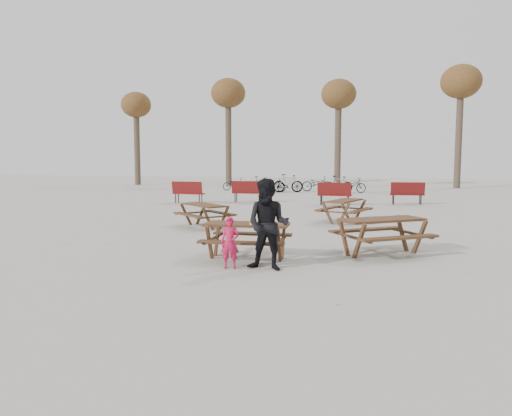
% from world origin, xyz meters
% --- Properties ---
extents(ground, '(80.00, 80.00, 0.00)m').
position_xyz_m(ground, '(0.00, 0.00, 0.00)').
color(ground, gray).
rests_on(ground, ground).
extents(main_picnic_table, '(1.80, 1.45, 0.78)m').
position_xyz_m(main_picnic_table, '(0.00, 0.00, 0.59)').
color(main_picnic_table, '#382014').
rests_on(main_picnic_table, ground).
extents(food_tray, '(0.18, 0.11, 0.03)m').
position_xyz_m(food_tray, '(0.22, -0.14, 0.79)').
color(food_tray, white).
rests_on(food_tray, main_picnic_table).
extents(bread_roll, '(0.14, 0.06, 0.05)m').
position_xyz_m(bread_roll, '(0.22, -0.14, 0.83)').
color(bread_roll, tan).
rests_on(bread_roll, food_tray).
extents(soda_bottle, '(0.07, 0.07, 0.17)m').
position_xyz_m(soda_bottle, '(0.14, -0.21, 0.85)').
color(soda_bottle, silver).
rests_on(soda_bottle, main_picnic_table).
extents(child, '(0.40, 0.28, 1.02)m').
position_xyz_m(child, '(-0.13, -0.98, 0.51)').
color(child, '#BD1743').
rests_on(child, ground).
extents(adult, '(0.94, 0.78, 1.78)m').
position_xyz_m(adult, '(0.63, -0.96, 0.89)').
color(adult, black).
rests_on(adult, ground).
extents(picnic_table_east, '(2.42, 2.31, 0.82)m').
position_xyz_m(picnic_table_east, '(2.88, 1.06, 0.41)').
color(picnic_table_east, '#382014').
rests_on(picnic_table_east, ground).
extents(picnic_table_north, '(2.13, 2.11, 0.71)m').
position_xyz_m(picnic_table_north, '(-2.33, 4.42, 0.36)').
color(picnic_table_north, '#382014').
rests_on(picnic_table_north, ground).
extents(picnic_table_far, '(1.92, 2.11, 0.74)m').
position_xyz_m(picnic_table_far, '(1.92, 6.46, 0.37)').
color(picnic_table_far, '#382014').
rests_on(picnic_table_far, ground).
extents(park_bench_row, '(11.53, 2.00, 1.03)m').
position_xyz_m(park_bench_row, '(-0.55, 12.43, 0.52)').
color(park_bench_row, maroon).
rests_on(park_bench_row, ground).
extents(bicycle_row, '(9.09, 2.28, 1.09)m').
position_xyz_m(bicycle_row, '(-1.10, 19.82, 0.48)').
color(bicycle_row, black).
rests_on(bicycle_row, ground).
extents(tree_row, '(32.17, 3.52, 8.26)m').
position_xyz_m(tree_row, '(0.90, 25.15, 6.19)').
color(tree_row, '#382B21').
rests_on(tree_row, ground).
extents(fallen_leaves, '(11.00, 11.00, 0.01)m').
position_xyz_m(fallen_leaves, '(0.50, 2.50, 0.00)').
color(fallen_leaves, gold).
rests_on(fallen_leaves, ground).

